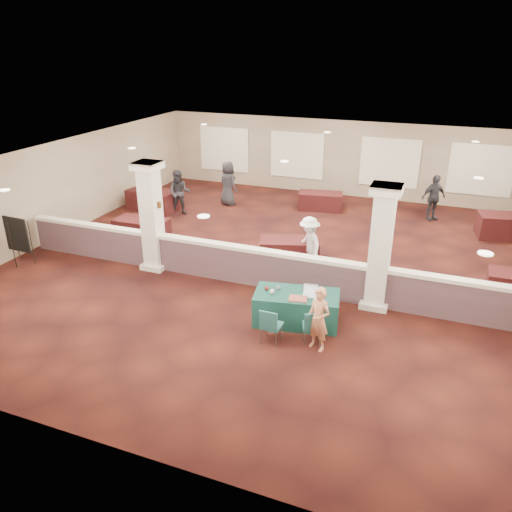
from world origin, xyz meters
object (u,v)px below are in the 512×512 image
at_px(far_table_back_right, 508,226).
at_px(attendee_c, 433,198).
at_px(far_table_back_center, 320,201).
at_px(far_table_back_left, 153,200).
at_px(near_table, 296,308).
at_px(conf_chair_side, 270,324).
at_px(far_table_front_center, 289,251).
at_px(easel_board, 17,235).
at_px(woman, 319,319).
at_px(conf_chair_main, 313,325).
at_px(attendee_b, 309,244).
at_px(attendee_d, 228,183).
at_px(attendee_a, 179,193).
at_px(far_table_front_left, 142,229).

xyz_separation_m(far_table_back_right, attendee_c, (-2.56, 1.00, 0.46)).
relative_size(far_table_back_center, far_table_back_right, 0.86).
relative_size(far_table_back_left, attendee_c, 1.15).
distance_m(near_table, far_table_back_center, 8.83).
height_order(near_table, far_table_back_right, far_table_back_right).
distance_m(conf_chair_side, attendee_c, 10.52).
relative_size(far_table_front_center, far_table_back_left, 0.90).
bearing_deg(far_table_back_right, attendee_c, 158.60).
distance_m(easel_board, far_table_back_right, 15.94).
bearing_deg(woman, conf_chair_main, 164.80).
bearing_deg(near_table, attendee_b, 89.67).
relative_size(woman, far_table_front_center, 0.83).
relative_size(conf_chair_main, far_table_back_right, 0.42).
xyz_separation_m(easel_board, woman, (9.52, -1.12, -0.22)).
height_order(conf_chair_side, far_table_back_right, conf_chair_side).
distance_m(far_table_back_center, attendee_d, 3.82).
bearing_deg(attendee_c, far_table_front_center, -164.22).
bearing_deg(near_table, far_table_front_center, 99.78).
bearing_deg(attendee_c, near_table, -146.11).
height_order(woman, attendee_b, attendee_b).
xyz_separation_m(near_table, attendee_d, (-5.35, 7.96, 0.51)).
relative_size(far_table_back_left, attendee_a, 1.14).
height_order(far_table_front_left, far_table_back_center, far_table_front_left).
xyz_separation_m(far_table_front_left, attendee_b, (5.93, -0.30, 0.46)).
bearing_deg(far_table_back_center, attendee_b, -79.08).
xyz_separation_m(far_table_front_left, far_table_front_center, (5.23, 0.05, 0.00)).
bearing_deg(attendee_a, conf_chair_main, -61.73).
height_order(woman, attendee_c, attendee_c).
xyz_separation_m(conf_chair_main, attendee_a, (-7.18, 6.90, 0.38)).
distance_m(conf_chair_main, attendee_b, 3.97).
bearing_deg(far_table_front_left, attendee_a, 91.95).
xyz_separation_m(easel_board, attendee_c, (11.34, 8.79, -0.10)).
xyz_separation_m(conf_chair_side, easel_board, (-8.48, 1.33, 0.44)).
xyz_separation_m(conf_chair_side, woman, (1.04, 0.21, 0.22)).
height_order(conf_chair_side, far_table_front_left, conf_chair_side).
bearing_deg(easel_board, far_table_front_center, 25.73).
bearing_deg(attendee_b, near_table, -31.66).
bearing_deg(woman, attendee_d, 146.31).
distance_m(far_table_front_center, far_table_back_left, 7.19).
bearing_deg(conf_chair_side, far_table_front_center, 104.52).
xyz_separation_m(near_table, far_table_back_center, (-1.64, 8.68, -0.04)).
distance_m(far_table_back_left, far_table_back_right, 13.12).
height_order(easel_board, attendee_c, attendee_c).
height_order(far_table_front_left, attendee_b, attendee_b).
relative_size(far_table_back_right, attendee_c, 1.15).
relative_size(attendee_c, attendee_d, 0.96).
bearing_deg(conf_chair_main, attendee_d, 104.46).
distance_m(far_table_back_center, attendee_c, 4.27).
xyz_separation_m(near_table, woman, (0.77, -0.91, 0.36)).
bearing_deg(attendee_b, conf_chair_main, -24.98).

